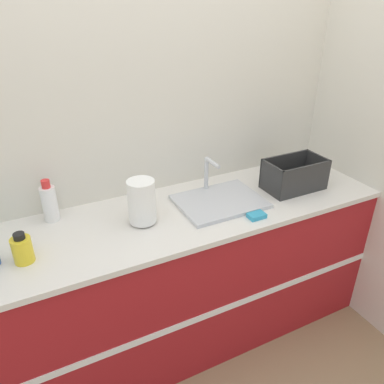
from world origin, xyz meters
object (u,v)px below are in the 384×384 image
Objects in this scene: sink at (219,200)px; paper_towel_roll at (142,202)px; bottle_yellow at (22,249)px; dish_rack at (294,177)px; bottle_white_spray at (49,203)px.

sink is 1.99× the size of paper_towel_roll.
paper_towel_roll is 0.57m from bottle_yellow.
dish_rack is 1.36m from bottle_white_spray.
paper_towel_roll is 1.64× the size of bottle_yellow.
dish_rack is (0.92, -0.04, -0.05)m from paper_towel_roll.
bottle_yellow is (-1.01, -0.07, 0.05)m from sink.
bottle_yellow is (-0.56, -0.07, -0.06)m from paper_towel_roll.
paper_towel_roll is 0.93m from dish_rack.
dish_rack is 2.47× the size of bottle_yellow.
bottle_white_spray is at bearing 150.44° from paper_towel_roll.
bottle_white_spray is 0.34m from bottle_yellow.
bottle_white_spray is (-0.40, 0.23, -0.02)m from paper_towel_roll.
dish_rack is at bearing -2.27° from paper_towel_roll.
dish_rack is 1.56× the size of bottle_white_spray.
bottle_white_spray is 1.58× the size of bottle_yellow.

